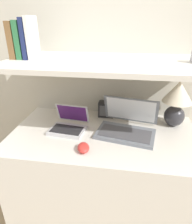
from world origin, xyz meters
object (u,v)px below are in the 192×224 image
(computer_mouse, at_px, (83,148))
(book_white, at_px, (32,38))
(router_box, at_px, (106,109))
(book_green, at_px, (22,40))
(table_lamp, at_px, (177,100))
(laptop_large, at_px, (127,126))
(book_brown, at_px, (15,40))
(laptop_small, at_px, (69,125))
(book_navy, at_px, (28,38))

(computer_mouse, xyz_separation_m, book_white, (-0.37, 0.29, 0.57))
(router_box, height_order, book_green, book_green)
(computer_mouse, distance_m, router_box, 0.49)
(table_lamp, xyz_separation_m, laptop_large, (-0.33, -0.15, -0.15))
(book_brown, xyz_separation_m, book_white, (0.11, -0.00, 0.01))
(laptop_small, bearing_deg, book_navy, 166.91)
(book_navy, relative_size, book_white, 0.97)
(router_box, bearing_deg, laptop_small, -132.92)
(table_lamp, xyz_separation_m, book_navy, (-0.97, -0.12, 0.40))
(table_lamp, bearing_deg, router_box, 171.58)
(computer_mouse, bearing_deg, book_green, 146.69)
(computer_mouse, xyz_separation_m, book_green, (-0.44, 0.29, 0.56))
(book_white, bearing_deg, router_box, 23.25)
(book_green, height_order, book_navy, book_navy)
(laptop_large, height_order, book_navy, book_navy)
(router_box, bearing_deg, computer_mouse, -99.52)
(table_lamp, height_order, book_brown, book_brown)
(laptop_small, distance_m, computer_mouse, 0.28)
(table_lamp, bearing_deg, computer_mouse, -144.85)
(book_navy, bearing_deg, laptop_small, -13.09)
(computer_mouse, height_order, book_navy, book_navy)
(table_lamp, xyz_separation_m, book_green, (-1.01, -0.12, 0.39))
(laptop_large, relative_size, computer_mouse, 3.72)
(laptop_small, relative_size, router_box, 2.14)
(router_box, xyz_separation_m, book_brown, (-0.56, -0.19, 0.52))
(computer_mouse, relative_size, book_white, 0.46)
(router_box, bearing_deg, book_brown, -161.15)
(table_lamp, relative_size, book_green, 1.47)
(laptop_large, relative_size, laptop_small, 1.65)
(laptop_large, xyz_separation_m, router_box, (-0.17, 0.22, 0.01))
(book_navy, bearing_deg, router_box, 21.89)
(book_green, xyz_separation_m, book_white, (0.07, -0.00, 0.01))
(book_brown, relative_size, book_white, 0.89)
(computer_mouse, height_order, router_box, router_box)
(laptop_small, bearing_deg, book_brown, 170.18)
(book_green, xyz_separation_m, book_navy, (0.04, 0.00, 0.01))
(table_lamp, relative_size, laptop_small, 1.27)
(book_green, distance_m, book_white, 0.07)
(book_green, bearing_deg, book_brown, 180.00)
(book_green, distance_m, book_navy, 0.04)
(book_navy, bearing_deg, laptop_large, -2.67)
(laptop_large, xyz_separation_m, book_white, (-0.61, 0.03, 0.55))
(laptop_large, relative_size, book_brown, 1.95)
(computer_mouse, relative_size, book_green, 0.51)
(book_brown, bearing_deg, laptop_small, -9.82)
(table_lamp, height_order, computer_mouse, table_lamp)
(book_navy, bearing_deg, book_green, 180.00)
(table_lamp, relative_size, book_navy, 1.38)
(laptop_small, height_order, book_brown, book_brown)
(laptop_small, height_order, router_box, laptop_small)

